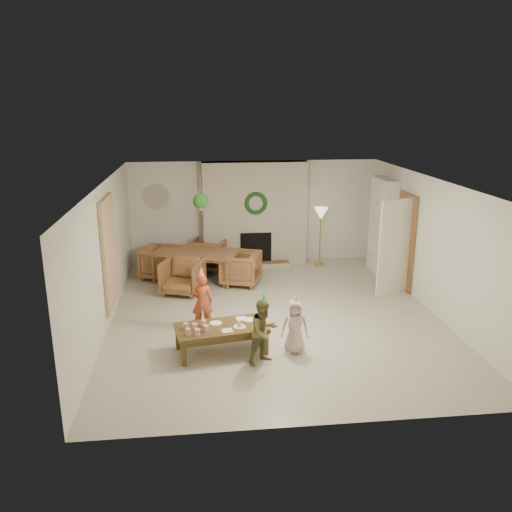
{
  "coord_description": "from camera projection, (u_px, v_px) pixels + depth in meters",
  "views": [
    {
      "loc": [
        -1.35,
        -8.94,
        3.84
      ],
      "look_at": [
        -0.3,
        0.4,
        1.05
      ],
      "focal_mm": 36.45,
      "sensor_mm": 36.0,
      "label": 1
    }
  ],
  "objects": [
    {
      "name": "fireplace_mass",
      "position": [
        255.0,
        214.0,
        12.54
      ],
      "size": [
        2.5,
        0.4,
        2.5
      ],
      "primitive_type": "cube",
      "color": "#581B17",
      "rests_on": "floor"
    },
    {
      "name": "dining_table",
      "position": [
        196.0,
        266.0,
        11.55
      ],
      "size": [
        2.12,
        1.61,
        0.66
      ],
      "primitive_type": "imported",
      "rotation": [
        0.0,
        0.0,
        -0.34
      ],
      "color": "brown",
      "rests_on": "floor"
    },
    {
      "name": "wall_right",
      "position": [
        433.0,
        246.0,
        9.72
      ],
      "size": [
        0.0,
        7.0,
        7.0
      ],
      "primitive_type": "plane",
      "rotation": [
        1.57,
        0.0,
        -1.57
      ],
      "color": "silver",
      "rests_on": "floor"
    },
    {
      "name": "bookshelf_shelf_b",
      "position": [
        381.0,
        237.0,
        12.0
      ],
      "size": [
        0.3,
        0.92,
        0.03
      ],
      "primitive_type": "cube",
      "color": "white",
      "rests_on": "bookshelf_carcass"
    },
    {
      "name": "plate_b",
      "position": [
        240.0,
        327.0,
        8.18
      ],
      "size": [
        0.23,
        0.23,
        0.01
      ],
      "primitive_type": "cylinder",
      "rotation": [
        0.0,
        0.0,
        0.18
      ],
      "color": "white",
      "rests_on": "coffee_table_top"
    },
    {
      "name": "wall_front",
      "position": [
        319.0,
        333.0,
        6.06
      ],
      "size": [
        7.0,
        0.0,
        7.0
      ],
      "primitive_type": "plane",
      "rotation": [
        -1.57,
        0.0,
        0.0
      ],
      "color": "silver",
      "rests_on": "floor"
    },
    {
      "name": "coffee_leg_fl",
      "position": [
        184.0,
        354.0,
        7.83
      ],
      "size": [
        0.09,
        0.09,
        0.37
      ],
      "primitive_type": "cube",
      "rotation": [
        0.0,
        0.0,
        0.18
      ],
      "color": "#4F3B1A",
      "rests_on": "floor"
    },
    {
      "name": "books_row_mid",
      "position": [
        380.0,
        230.0,
        12.01
      ],
      "size": [
        0.2,
        0.44,
        0.24
      ],
      "primitive_type": "cube",
      "color": "navy",
      "rests_on": "bookshelf_shelf_b"
    },
    {
      "name": "bookshelf_carcass",
      "position": [
        382.0,
        226.0,
        11.94
      ],
      "size": [
        0.3,
        1.0,
        2.2
      ],
      "primitive_type": "cube",
      "color": "white",
      "rests_on": "floor"
    },
    {
      "name": "napkin_right",
      "position": [
        241.0,
        318.0,
        8.49
      ],
      "size": [
        0.19,
        0.19,
        0.01
      ],
      "primitive_type": "cube",
      "rotation": [
        0.0,
        0.0,
        0.18
      ],
      "color": "#FFBBD6",
      "rests_on": "coffee_table_top"
    },
    {
      "name": "ceiling",
      "position": [
        276.0,
        182.0,
        9.04
      ],
      "size": [
        7.0,
        7.0,
        0.0
      ],
      "primitive_type": "plane",
      "rotation": [
        3.14,
        0.0,
        0.0
      ],
      "color": "white",
      "rests_on": "wall_back"
    },
    {
      "name": "fireplace_hearth",
      "position": [
        257.0,
        265.0,
        12.55
      ],
      "size": [
        1.6,
        0.3,
        0.12
      ],
      "primitive_type": "cube",
      "color": "#5B2C19",
      "rests_on": "floor"
    },
    {
      "name": "child_pink",
      "position": [
        295.0,
        327.0,
        8.19
      ],
      "size": [
        0.48,
        0.36,
        0.88
      ],
      "primitive_type": "imported",
      "rotation": [
        0.0,
        0.0,
        -0.19
      ],
      "color": "beige",
      "rests_on": "floor"
    },
    {
      "name": "curtain_panel",
      "position": [
        109.0,
        253.0,
        9.27
      ],
      "size": [
        0.06,
        1.2,
        2.0
      ],
      "primitive_type": "cube",
      "color": "beige",
      "rests_on": "wall_left"
    },
    {
      "name": "plate_a",
      "position": [
        216.0,
        323.0,
        8.31
      ],
      "size": [
        0.23,
        0.23,
        0.01
      ],
      "primitive_type": "cylinder",
      "rotation": [
        0.0,
        0.0,
        0.18
      ],
      "color": "white",
      "rests_on": "coffee_table_top"
    },
    {
      "name": "cup_a",
      "position": [
        188.0,
        332.0,
        7.89
      ],
      "size": [
        0.09,
        0.09,
        0.1
      ],
      "primitive_type": "cylinder",
      "rotation": [
        0.0,
        0.0,
        0.18
      ],
      "color": "white",
      "rests_on": "coffee_table_top"
    },
    {
      "name": "party_hat_plaid",
      "position": [
        264.0,
        298.0,
        7.69
      ],
      "size": [
        0.14,
        0.14,
        0.17
      ],
      "primitive_type": "cone",
      "rotation": [
        0.0,
        0.0,
        0.22
      ],
      "color": "#45A264",
      "rests_on": "child_plaid"
    },
    {
      "name": "floor_lamp_base",
      "position": [
        319.0,
        264.0,
        12.77
      ],
      "size": [
        0.27,
        0.27,
        0.03
      ],
      "primitive_type": "cylinder",
      "color": "gold",
      "rests_on": "floor"
    },
    {
      "name": "cup_f",
      "position": [
        203.0,
        323.0,
        8.2
      ],
      "size": [
        0.09,
        0.09,
        0.1
      ],
      "primitive_type": "cylinder",
      "rotation": [
        0.0,
        0.0,
        0.18
      ],
      "color": "white",
      "rests_on": "coffee_table_top"
    },
    {
      "name": "coffee_leg_fr",
      "position": [
        266.0,
        343.0,
        8.19
      ],
      "size": [
        0.09,
        0.09,
        0.37
      ],
      "primitive_type": "cube",
      "rotation": [
        0.0,
        0.0,
        0.18
      ],
      "color": "#4F3B1A",
      "rests_on": "floor"
    },
    {
      "name": "child_plaid",
      "position": [
        264.0,
        332.0,
        7.84
      ],
      "size": [
        0.63,
        0.59,
        1.02
      ],
      "primitive_type": "imported",
      "rotation": [
        0.0,
        0.0,
        0.57
      ],
      "color": "brown",
      "rests_on": "floor"
    },
    {
      "name": "napkin_left",
      "position": [
        227.0,
        331.0,
        8.04
      ],
      "size": [
        0.19,
        0.19,
        0.01
      ],
      "primitive_type": "cube",
      "rotation": [
        0.0,
        0.0,
        0.18
      ],
      "color": "#FFBBD6",
      "rests_on": "coffee_table_top"
    },
    {
      "name": "cup_b",
      "position": [
        186.0,
        326.0,
        8.09
      ],
      "size": [
        0.09,
        0.09,
        0.1
      ],
      "primitive_type": "cylinder",
      "rotation": [
        0.0,
        0.0,
        0.18
      ],
      "color": "white",
      "rests_on": "coffee_table_top"
    },
    {
      "name": "food_scoop",
      "position": [
        240.0,
        324.0,
        8.17
      ],
      "size": [
        0.09,
        0.09,
        0.08
      ],
      "primitive_type": "sphere",
      "rotation": [
        0.0,
        0.0,
        0.18
      ],
      "color": "tan",
      "rests_on": "plate_b"
    },
    {
      "name": "hanging_plant_pot",
      "position": [
        201.0,
        207.0,
        10.53
      ],
      "size": [
        0.16,
        0.16,
        0.12
      ],
      "primitive_type": "cylinder",
      "color": "#9F4F33",
      "rests_on": "hanging_plant_cord"
    },
    {
      "name": "dining_chair_right",
      "position": [
        241.0,
        268.0,
        11.32
      ],
      "size": [
        1.01,
        1.0,
        0.73
      ],
      "primitive_type": "imported",
      "rotation": [
        0.0,
        0.0,
        -1.91
      ],
      "color": "brown",
      "rests_on": "floor"
    },
    {
      "name": "bookshelf_shelf_d",
      "position": [
        383.0,
        203.0,
        11.78
      ],
      "size": [
        0.3,
        0.92,
        0.03
      ],
      "primitive_type": "cube",
      "color": "white",
      "rests_on": "bookshelf_carcass"
    },
    {
      "name": "coffee_leg_br",
      "position": [
        255.0,
        329.0,
        8.72
      ],
      "size": [
        0.09,
        0.09,
        0.37
      ],
      "primitive_type": "cube",
      "rotation": [
        0.0,
        0.0,
        0.18
      ],
      "color": "#4F3B1A",
      "rests_on": "floor"
    },
    {
      "name": "coffee_table_apron",
      "position": [
        221.0,
        332.0,
        8.24
      ],
      "size": [
        1.4,
        0.83,
        0.09
      ],
      "primitive_type": "cube",
      "rotation": [
        0.0,
        0.0,
        0.18
      ],
      "color": "#4F3B1A",
      "rests_on": "floor"
    },
    {
      "name": "books_row_upper",
      "position": [
        383.0,
        215.0,
        11.76
      ],
      "size": [
        0.2,
        0.36,
        0.22
      ],
      "primitive_type": "cube",
      "color": "gold",
      "rests_on": "bookshelf_shelf_c"
    },
    {
      "name": "hanging_plant_foliage",
      "position": [
        201.0,
        201.0,
        10.5
      ],
      "size": [
        0.32,
        0.32,
        0.32
      ],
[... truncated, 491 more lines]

